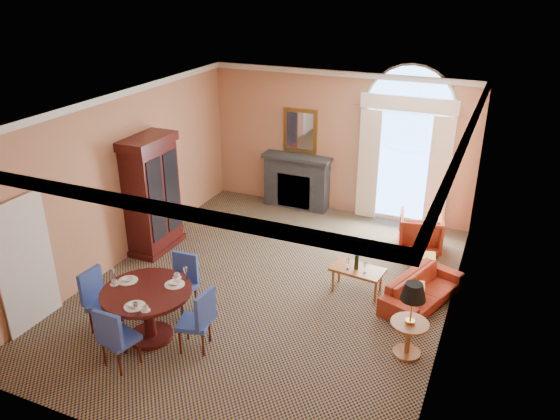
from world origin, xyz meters
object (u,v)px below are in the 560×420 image
at_px(armchair, 420,232).
at_px(sofa, 422,290).
at_px(dining_table, 148,304).
at_px(coffee_table, 357,270).
at_px(side_table, 411,310).
at_px(armoire, 152,196).

bearing_deg(armchair, sofa, 89.90).
height_order(dining_table, coffee_table, dining_table).
bearing_deg(coffee_table, dining_table, -128.23).
bearing_deg(armchair, side_table, 85.95).
height_order(armchair, coffee_table, coffee_table).
distance_m(dining_table, side_table, 3.84).
distance_m(dining_table, coffee_table, 3.55).
relative_size(sofa, armchair, 2.01).
distance_m(sofa, coffee_table, 1.12).
xyz_separation_m(armoire, side_table, (5.32, -1.33, -0.36)).
relative_size(armoire, sofa, 1.36).
relative_size(armoire, side_table, 1.98).
bearing_deg(sofa, coffee_table, 114.49).
bearing_deg(side_table, coffee_table, 130.70).
xyz_separation_m(dining_table, armchair, (3.21, 4.54, -0.23)).
distance_m(dining_table, armchair, 5.57).
xyz_separation_m(armoire, dining_table, (1.66, -2.51, -0.50)).
height_order(sofa, side_table, side_table).
xyz_separation_m(sofa, side_table, (0.05, -1.43, 0.51)).
height_order(armchair, side_table, side_table).
bearing_deg(armchair, coffee_table, 59.12).
bearing_deg(dining_table, side_table, 17.77).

